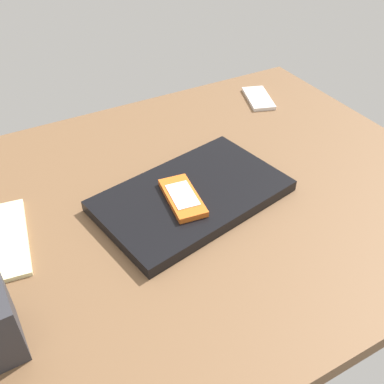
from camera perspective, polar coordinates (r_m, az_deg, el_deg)
The scene contains 4 objects.
desk_surface at distance 83.15cm, azimuth -5.04°, elevation -2.95°, with size 120.00×80.00×3.00cm, color brown.
laptop_closed at distance 82.99cm, azimuth -0.00°, elevation -0.48°, with size 34.86×21.08×2.22cm, color black.
cell_phone_on_laptop at distance 79.98cm, azimuth -1.23°, elevation -0.69°, with size 6.93×12.48×1.26cm.
cell_phone_on_desk at distance 118.54cm, azimuth 8.56°, elevation 11.89°, with size 9.38×13.22×1.04cm.
Camera 1 is at (23.17, 57.27, 57.15)cm, focal length 41.36 mm.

